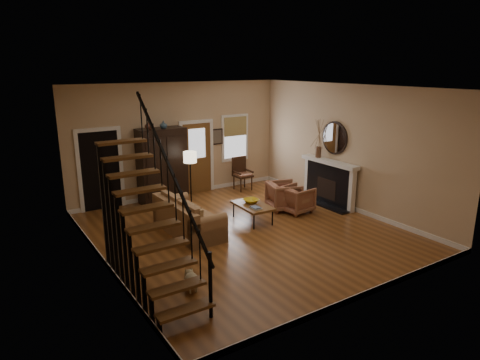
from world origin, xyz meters
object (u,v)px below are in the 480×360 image
armoire (162,166)px  coffee_table (253,213)px  sofa (188,217)px  armchair_right (284,196)px  floor_lamp (191,180)px  armchair_left (296,199)px  side_chair (243,174)px

armoire → coffee_table: armoire is taller
armoire → sofa: (-0.41, -2.43, -0.67)m
armoire → armchair_right: armoire is taller
armoire → floor_lamp: (0.46, -0.82, -0.28)m
armchair_left → floor_lamp: size_ratio=0.50×
coffee_table → armchair_right: armchair_right is taller
armchair_left → floor_lamp: (-2.14, 1.88, 0.42)m
floor_lamp → side_chair: floor_lamp is taller
side_chair → armchair_right: bearing=-92.3°
coffee_table → floor_lamp: bearing=113.2°
coffee_table → side_chair: (1.31, 2.44, 0.29)m
armchair_left → side_chair: bearing=-4.9°
coffee_table → floor_lamp: (-0.78, 1.82, 0.55)m
armoire → armchair_right: 3.47m
floor_lamp → side_chair: size_ratio=1.51×
armoire → coffee_table: (1.24, -2.64, -0.83)m
armoire → floor_lamp: size_ratio=1.36×
armoire → armchair_right: (2.47, -2.34, -0.68)m
armchair_left → armoire: bearing=37.9°
armchair_right → sofa: bearing=108.4°
sofa → coffee_table: bearing=-8.4°
coffee_table → armchair_right: bearing=13.7°
armchair_right → floor_lamp: floor_lamp is taller
armoire → floor_lamp: 0.98m
floor_lamp → armchair_right: bearing=-37.2°
sofa → floor_lamp: 1.88m
armoire → side_chair: bearing=-4.5°
armchair_right → armchair_left: bearing=-143.0°
sofa → side_chair: bearing=35.8°
armoire → armchair_left: (2.60, -2.70, -0.70)m
sofa → coffee_table: 1.68m
armoire → armchair_left: bearing=-46.1°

